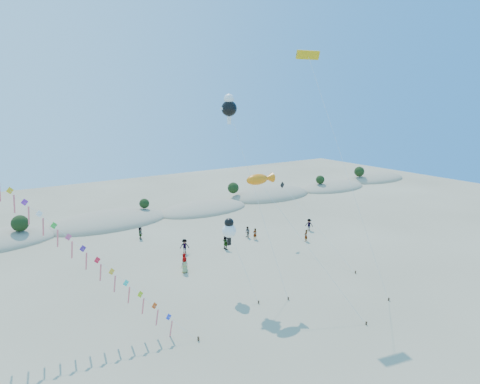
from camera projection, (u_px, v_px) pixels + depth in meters
The scene contains 7 objects.
dune_ridge at pixel (115, 221), 62.43m from camera, with size 145.30×11.49×5.57m.
fish_kite at pixel (260, 179), 37.39m from camera, with size 5.33×10.70×11.80m.
cartoon_kite_low at pixel (229, 229), 38.84m from camera, with size 1.37×4.82×7.37m.
cartoon_kite_high at pixel (229, 107), 40.75m from camera, with size 2.00×9.76×19.12m.
parafoil_kite at pixel (309, 59), 38.44m from camera, with size 4.32×9.56×23.16m.
dark_kite at pixel (302, 208), 50.06m from camera, with size 0.89×13.22×8.08m.
beachgoers at pixel (220, 240), 51.69m from camera, with size 22.80×14.53×1.82m.
Camera 1 is at (-15.79, -15.55, 18.31)m, focal length 30.00 mm.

